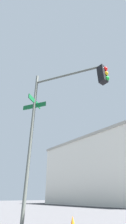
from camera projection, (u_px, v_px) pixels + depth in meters
traffic_signal_near at (63, 103)px, 6.21m from camera, size 3.31×2.12×6.20m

